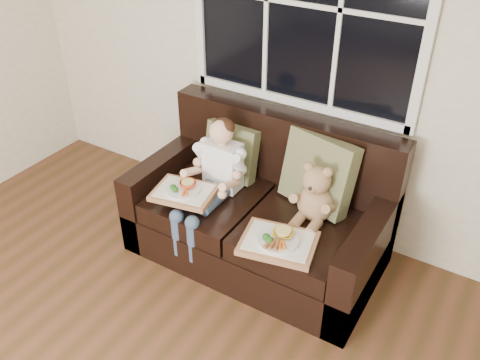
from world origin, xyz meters
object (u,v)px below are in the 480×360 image
Objects in this scene: loveseat at (261,215)px; child at (215,172)px; tray_right at (279,242)px; teddy_bear at (315,197)px; tray_left at (184,191)px.

child is (-0.30, -0.12, 0.32)m from loveseat.
loveseat reaches higher than tray_right.
loveseat is at bearing 119.01° from tray_right.
child is at bearing -171.67° from teddy_bear.
teddy_bear reaches higher than tray_right.
tray_left is 0.88× the size of tray_right.
child is at bearing 145.99° from tray_right.
child reaches higher than tray_left.
tray_left is (-0.40, -0.34, 0.26)m from loveseat.
child is 0.25m from tray_left.
teddy_bear is at bearing 8.87° from child.
child is 1.84× the size of tray_left.
teddy_bear is at bearing 11.75° from tray_left.
teddy_bear is 0.94× the size of tray_left.
teddy_bear is (0.39, -0.01, 0.31)m from loveseat.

